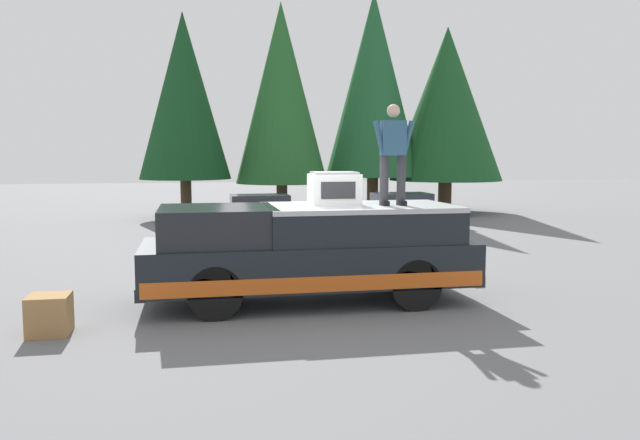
{
  "coord_description": "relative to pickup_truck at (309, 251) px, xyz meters",
  "views": [
    {
      "loc": [
        -10.58,
        1.72,
        2.54
      ],
      "look_at": [
        0.48,
        -0.45,
        1.35
      ],
      "focal_mm": 36.01,
      "sensor_mm": 36.0,
      "label": 1
    }
  ],
  "objects": [
    {
      "name": "ground_plane",
      "position": [
        0.02,
        0.15,
        -0.87
      ],
      "size": [
        90.0,
        90.0,
        0.0
      ],
      "primitive_type": "plane",
      "color": "slate"
    },
    {
      "name": "pickup_truck",
      "position": [
        0.0,
        0.0,
        0.0
      ],
      "size": [
        2.01,
        5.54,
        1.65
      ],
      "color": "black",
      "rests_on": "ground"
    },
    {
      "name": "compressor_unit",
      "position": [
        0.19,
        -0.48,
        1.05
      ],
      "size": [
        0.65,
        0.84,
        0.56
      ],
      "color": "white",
      "rests_on": "pickup_truck"
    },
    {
      "name": "person_on_truck_bed",
      "position": [
        -0.18,
        -1.41,
        1.68
      ],
      "size": [
        0.29,
        0.72,
        1.69
      ],
      "color": "#333338",
      "rests_on": "pickup_truck"
    },
    {
      "name": "parked_car_white",
      "position": [
        10.35,
        -4.99,
        -0.29
      ],
      "size": [
        1.64,
        4.1,
        1.16
      ],
      "color": "white",
      "rests_on": "ground"
    },
    {
      "name": "parked_car_black",
      "position": [
        10.42,
        -0.14,
        -0.29
      ],
      "size": [
        1.64,
        4.1,
        1.16
      ],
      "color": "black",
      "rests_on": "ground"
    },
    {
      "name": "wooden_crate",
      "position": [
        -1.22,
        3.91,
        -0.59
      ],
      "size": [
        0.56,
        0.56,
        0.56
      ],
      "primitive_type": "cube",
      "color": "olive",
      "rests_on": "ground"
    },
    {
      "name": "conifer_far_left",
      "position": [
        15.19,
        -8.6,
        3.68
      ],
      "size": [
        4.73,
        4.73,
        7.75
      ],
      "color": "#4C3826",
      "rests_on": "ground"
    },
    {
      "name": "conifer_left",
      "position": [
        15.48,
        -5.49,
        4.44
      ],
      "size": [
        3.96,
        3.96,
        9.11
      ],
      "color": "#4C3826",
      "rests_on": "ground"
    },
    {
      "name": "conifer_center_left",
      "position": [
        14.87,
        -1.56,
        3.97
      ],
      "size": [
        3.64,
        3.64,
        8.39
      ],
      "color": "#4C3826",
      "rests_on": "ground"
    },
    {
      "name": "conifer_center_right",
      "position": [
        14.76,
        2.2,
        3.8
      ],
      "size": [
        3.5,
        3.5,
        7.85
      ],
      "color": "#4C3826",
      "rests_on": "ground"
    }
  ]
}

